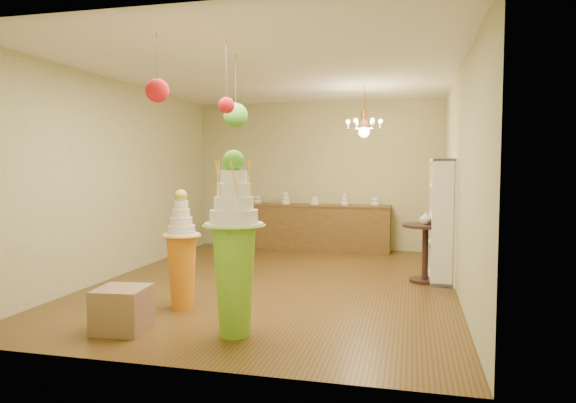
% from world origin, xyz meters
% --- Properties ---
extents(floor, '(6.50, 6.50, 0.00)m').
position_xyz_m(floor, '(0.00, 0.00, 0.00)').
color(floor, '#513716').
rests_on(floor, ground).
extents(ceiling, '(6.50, 6.50, 0.00)m').
position_xyz_m(ceiling, '(0.00, 0.00, 3.00)').
color(ceiling, white).
rests_on(ceiling, ground).
extents(wall_back, '(5.00, 0.04, 3.00)m').
position_xyz_m(wall_back, '(0.00, 3.25, 1.50)').
color(wall_back, tan).
rests_on(wall_back, ground).
extents(wall_front, '(5.00, 0.04, 3.00)m').
position_xyz_m(wall_front, '(0.00, -3.25, 1.50)').
color(wall_front, tan).
rests_on(wall_front, ground).
extents(wall_left, '(0.04, 6.50, 3.00)m').
position_xyz_m(wall_left, '(-2.50, 0.00, 1.50)').
color(wall_left, tan).
rests_on(wall_left, ground).
extents(wall_right, '(0.04, 6.50, 3.00)m').
position_xyz_m(wall_right, '(2.50, 0.00, 1.50)').
color(wall_right, tan).
rests_on(wall_right, ground).
extents(pedestal_green, '(0.76, 0.76, 1.85)m').
position_xyz_m(pedestal_green, '(0.19, -2.35, 0.80)').
color(pedestal_green, '#7BC22A').
rests_on(pedestal_green, floor).
extents(pedestal_orange, '(0.55, 0.55, 1.42)m').
position_xyz_m(pedestal_orange, '(-0.74, -1.58, 0.57)').
color(pedestal_orange, orange).
rests_on(pedestal_orange, floor).
extents(burlap_riser, '(0.54, 0.54, 0.45)m').
position_xyz_m(burlap_riser, '(-0.98, -2.49, 0.23)').
color(burlap_riser, '#8A6E4B').
rests_on(burlap_riser, floor).
extents(sideboard, '(3.04, 0.54, 1.16)m').
position_xyz_m(sideboard, '(0.00, 2.97, 0.48)').
color(sideboard, brown).
rests_on(sideboard, floor).
extents(shelving_unit, '(0.33, 1.20, 1.80)m').
position_xyz_m(shelving_unit, '(2.34, 0.80, 0.90)').
color(shelving_unit, silver).
rests_on(shelving_unit, floor).
extents(round_table, '(0.79, 0.79, 0.85)m').
position_xyz_m(round_table, '(2.10, 0.55, 0.55)').
color(round_table, black).
rests_on(round_table, floor).
extents(vase, '(0.21, 0.21, 0.18)m').
position_xyz_m(vase, '(2.10, 0.55, 0.94)').
color(vase, silver).
rests_on(vase, round_table).
extents(pom_red_left, '(0.23, 0.23, 0.68)m').
position_xyz_m(pom_red_left, '(-0.56, -2.46, 2.44)').
color(pom_red_left, '#413A2F').
rests_on(pom_red_left, ceiling).
extents(pom_green_mid, '(0.29, 0.29, 0.85)m').
position_xyz_m(pom_green_mid, '(-0.13, -1.37, 2.29)').
color(pom_green_mid, '#413A2F').
rests_on(pom_green_mid, ceiling).
extents(pom_red_right, '(0.17, 0.17, 0.76)m').
position_xyz_m(pom_red_right, '(-0.00, -2.02, 2.33)').
color(pom_red_right, '#413A2F').
rests_on(pom_red_right, ceiling).
extents(chandelier, '(0.65, 0.65, 0.85)m').
position_xyz_m(chandelier, '(1.12, 1.36, 2.30)').
color(chandelier, '#D4894B').
rests_on(chandelier, ceiling).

